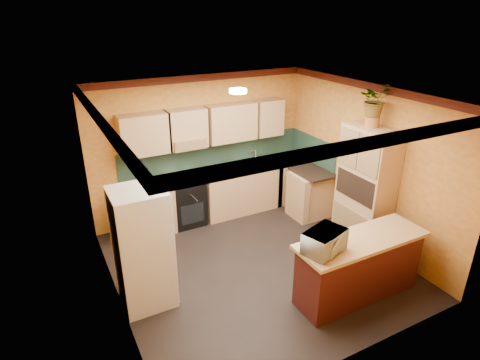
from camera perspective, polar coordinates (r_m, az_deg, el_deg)
name	(u,v)px	position (r m, az deg, el deg)	size (l,w,h in m)	color
room_shell	(249,134)	(5.85, 1.35, 6.53)	(4.24, 4.24, 2.72)	black
base_cabinets_back	(217,195)	(7.77, -3.31, -2.13)	(3.65, 0.60, 0.88)	tan
countertop_back	(216,173)	(7.58, -3.39, 1.01)	(3.65, 0.62, 0.04)	black
stove	(186,201)	(7.56, -7.63, -2.96)	(0.58, 0.58, 0.91)	black
kettle	(191,174)	(7.32, -6.98, 0.86)	(0.17, 0.17, 0.18)	red
sink	(252,164)	(7.90, 1.73, 2.24)	(0.48, 0.40, 0.03)	silver
base_cabinets_right	(311,194)	(7.91, 10.13, -2.00)	(0.60, 0.80, 0.88)	tan
countertop_right	(313,172)	(7.73, 10.37, 1.08)	(0.62, 0.80, 0.04)	black
fridge	(143,248)	(5.52, -13.68, -9.45)	(0.68, 0.66, 1.70)	silver
pantry	(365,190)	(6.82, 17.39, -1.37)	(0.48, 0.90, 2.10)	tan
fern_pot	(372,122)	(6.49, 18.28, 7.90)	(0.22, 0.22, 0.16)	#AA6129
fern	(375,99)	(6.41, 18.66, 10.80)	(0.46, 0.40, 0.51)	tan
breakfast_bar	(358,269)	(5.93, 16.47, -12.02)	(1.80, 0.55, 0.88)	#4B1113
bar_top	(362,240)	(5.68, 17.00, -8.18)	(1.90, 0.65, 0.05)	tan
microwave	(324,241)	(5.20, 11.91, -8.54)	(0.54, 0.36, 0.30)	silver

